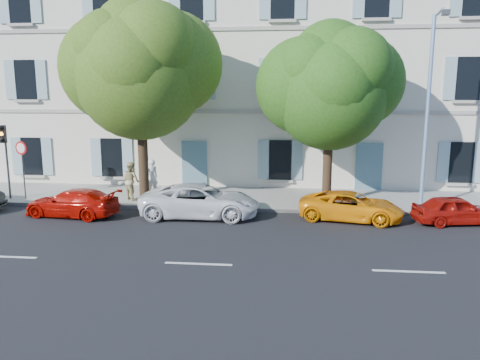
# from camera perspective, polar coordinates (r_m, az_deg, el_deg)

# --- Properties ---
(ground) EXTENTS (90.00, 90.00, 0.00)m
(ground) POSITION_cam_1_polar(r_m,az_deg,el_deg) (17.74, -2.67, -5.60)
(ground) COLOR black
(sidewalk) EXTENTS (36.00, 4.50, 0.15)m
(sidewalk) POSITION_cam_1_polar(r_m,az_deg,el_deg) (21.99, -0.98, -2.19)
(sidewalk) COLOR #A09E96
(sidewalk) RESTS_ON ground
(kerb) EXTENTS (36.00, 0.16, 0.16)m
(kerb) POSITION_cam_1_polar(r_m,az_deg,el_deg) (19.90, -1.71, -3.56)
(kerb) COLOR #9E998E
(kerb) RESTS_ON ground
(building) EXTENTS (28.00, 7.00, 12.00)m
(building) POSITION_cam_1_polar(r_m,az_deg,el_deg) (27.18, 0.43, 12.84)
(building) COLOR beige
(building) RESTS_ON ground
(car_red_coupe) EXTENTS (4.03, 2.10, 1.12)m
(car_red_coupe) POSITION_cam_1_polar(r_m,az_deg,el_deg) (20.14, -19.78, -2.62)
(car_red_coupe) COLOR #AE0D04
(car_red_coupe) RESTS_ON ground
(car_white_coupe) EXTENTS (4.83, 2.32, 1.33)m
(car_white_coupe) POSITION_cam_1_polar(r_m,az_deg,el_deg) (18.90, -4.88, -2.54)
(car_white_coupe) COLOR white
(car_white_coupe) RESTS_ON ground
(car_yellow_supercar) EXTENTS (4.30, 2.60, 1.12)m
(car_yellow_supercar) POSITION_cam_1_polar(r_m,az_deg,el_deg) (18.90, 13.38, -3.12)
(car_yellow_supercar) COLOR #FF980A
(car_yellow_supercar) RESTS_ON ground
(car_red_hatchback) EXTENTS (3.37, 1.79, 1.09)m
(car_red_hatchback) POSITION_cam_1_polar(r_m,az_deg,el_deg) (19.66, 24.83, -3.33)
(car_red_hatchback) COLOR #991009
(car_red_hatchback) RESTS_ON ground
(tree_left) EXTENTS (5.53, 5.53, 8.57)m
(tree_left) POSITION_cam_1_polar(r_m,az_deg,el_deg) (20.78, -12.11, 12.36)
(tree_left) COLOR #3A2819
(tree_left) RESTS_ON sidewalk
(tree_right) EXTENTS (4.85, 4.85, 7.47)m
(tree_right) POSITION_cam_1_polar(r_m,az_deg,el_deg) (20.23, 10.91, 10.40)
(tree_right) COLOR #3A2819
(tree_right) RESTS_ON sidewalk
(traffic_light) EXTENTS (0.29, 0.38, 3.37)m
(traffic_light) POSITION_cam_1_polar(r_m,az_deg,el_deg) (23.56, -26.78, 3.73)
(traffic_light) COLOR #383A3D
(traffic_light) RESTS_ON sidewalk
(road_sign) EXTENTS (0.60, 0.18, 2.65)m
(road_sign) POSITION_cam_1_polar(r_m,az_deg,el_deg) (23.30, -25.04, 2.50)
(road_sign) COLOR #383A3D
(road_sign) RESTS_ON sidewalk
(street_lamp) EXTENTS (0.31, 1.68, 7.85)m
(street_lamp) POSITION_cam_1_polar(r_m,az_deg,el_deg) (20.46, 22.09, 8.86)
(street_lamp) COLOR #7293BF
(street_lamp) RESTS_ON sidewalk
(pedestrian_a) EXTENTS (0.74, 0.72, 1.72)m
(pedestrian_a) POSITION_cam_1_polar(r_m,az_deg,el_deg) (22.47, -10.72, 0.33)
(pedestrian_a) COLOR silver
(pedestrian_a) RESTS_ON sidewalk
(pedestrian_b) EXTENTS (1.07, 1.03, 1.73)m
(pedestrian_b) POSITION_cam_1_polar(r_m,az_deg,el_deg) (21.77, -13.13, -0.07)
(pedestrian_b) COLOR tan
(pedestrian_b) RESTS_ON sidewalk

